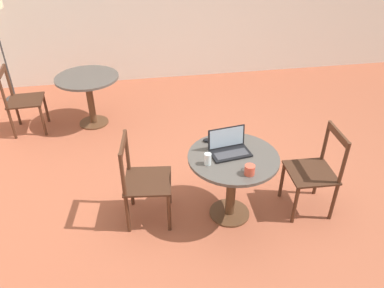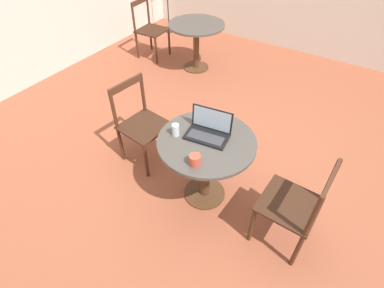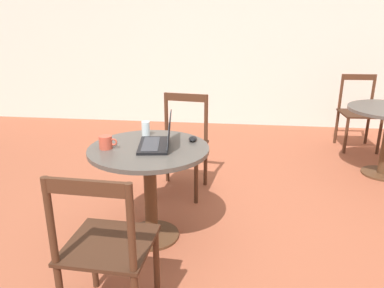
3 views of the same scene
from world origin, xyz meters
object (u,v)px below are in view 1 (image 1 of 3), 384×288
at_px(cafe_table_near, 233,170).
at_px(chair_near_back, 143,181).
at_px(chair_mid_back, 22,101).
at_px(mug, 250,170).
at_px(cafe_table_mid, 88,87).
at_px(mouse, 208,140).
at_px(chair_near_front, 315,172).
at_px(drinking_glass, 208,159).
at_px(laptop, 229,148).

distance_m(cafe_table_near, chair_near_back, 0.84).
relative_size(cafe_table_near, chair_mid_back, 0.94).
bearing_deg(mug, chair_near_back, 66.54).
height_order(cafe_table_mid, mug, mug).
xyz_separation_m(cafe_table_near, chair_mid_back, (2.07, 2.29, -0.11)).
height_order(cafe_table_near, chair_near_back, chair_near_back).
height_order(cafe_table_mid, chair_mid_back, chair_mid_back).
relative_size(chair_near_back, mouse, 8.90).
height_order(chair_near_back, mug, chair_near_back).
distance_m(cafe_table_mid, chair_near_back, 2.10).
distance_m(chair_near_front, chair_mid_back, 3.76).
bearing_deg(cafe_table_mid, mouse, -145.66).
bearing_deg(chair_near_back, mug, -113.46).
distance_m(chair_near_back, drinking_glass, 0.68).
bearing_deg(chair_near_front, cafe_table_mid, 46.24).
bearing_deg(mug, chair_near_front, -72.28).
relative_size(cafe_table_near, mouse, 8.35).
relative_size(cafe_table_near, chair_near_back, 0.94).
bearing_deg(laptop, cafe_table_near, -158.82).
bearing_deg(drinking_glass, chair_near_back, 71.91).
distance_m(mouse, mug, 0.61).
bearing_deg(laptop, chair_near_front, -96.94).
bearing_deg(cafe_table_mid, laptop, -145.65).
height_order(cafe_table_near, laptop, laptop).
relative_size(laptop, mouse, 3.86).
distance_m(laptop, mouse, 0.27).
distance_m(chair_mid_back, drinking_glass, 2.98).
distance_m(cafe_table_mid, drinking_glass, 2.50).
xyz_separation_m(chair_near_back, laptop, (-0.04, -0.80, 0.30)).
height_order(chair_mid_back, mug, chair_mid_back).
distance_m(cafe_table_mid, mouse, 2.22).
relative_size(chair_near_back, laptop, 2.31).
bearing_deg(drinking_glass, mug, -122.09).
relative_size(cafe_table_near, laptop, 2.16).
distance_m(chair_near_back, chair_near_front, 1.66).
height_order(chair_mid_back, drinking_glass, chair_mid_back).
xyz_separation_m(chair_near_back, mouse, (0.18, -0.65, 0.27)).
xyz_separation_m(cafe_table_mid, mouse, (-1.83, -1.25, 0.17)).
bearing_deg(cafe_table_near, cafe_table_mid, 33.98).
bearing_deg(chair_near_front, laptop, 83.06).
distance_m(cafe_table_near, mouse, 0.37).
xyz_separation_m(chair_near_front, drinking_glass, (-0.04, 1.08, 0.31)).
height_order(chair_near_back, laptop, laptop).
bearing_deg(mouse, chair_mid_back, 49.78).
distance_m(chair_near_back, chair_mid_back, 2.45).
bearing_deg(chair_near_back, cafe_table_near, -97.28).
relative_size(chair_near_back, mug, 7.06).
xyz_separation_m(chair_mid_back, drinking_glass, (-2.16, -2.03, 0.31)).
bearing_deg(chair_near_front, chair_near_back, 85.06).
height_order(cafe_table_near, chair_near_front, chair_near_front).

